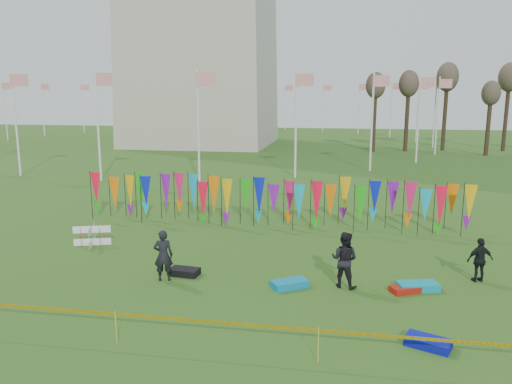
% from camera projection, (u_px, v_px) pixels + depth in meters
% --- Properties ---
extents(ground, '(160.00, 160.00, 0.00)m').
position_uv_depth(ground, '(219.00, 305.00, 15.15)').
color(ground, '#315618').
rests_on(ground, ground).
extents(flagpole_ring, '(57.40, 56.16, 8.00)m').
position_uv_depth(flagpole_ring, '(204.00, 112.00, 63.12)').
color(flagpole_ring, silver).
rests_on(flagpole_ring, ground).
extents(banner_row, '(18.64, 0.64, 2.27)m').
position_uv_depth(banner_row, '(273.00, 198.00, 23.98)').
color(banner_row, black).
rests_on(banner_row, ground).
extents(caution_tape_near, '(26.00, 0.02, 0.90)m').
position_uv_depth(caution_tape_near, '(183.00, 321.00, 12.32)').
color(caution_tape_near, '#F6C005').
rests_on(caution_tape_near, ground).
extents(box_kite, '(0.78, 0.78, 0.87)m').
position_uv_depth(box_kite, '(92.00, 236.00, 20.97)').
color(box_kite, red).
rests_on(box_kite, ground).
extents(person_left, '(0.74, 0.61, 1.79)m').
position_uv_depth(person_left, '(163.00, 255.00, 16.97)').
color(person_left, black).
rests_on(person_left, ground).
extents(person_mid, '(1.05, 0.84, 1.88)m').
position_uv_depth(person_mid, '(344.00, 260.00, 16.40)').
color(person_mid, black).
rests_on(person_mid, ground).
extents(person_right, '(1.01, 0.74, 1.54)m').
position_uv_depth(person_right, '(480.00, 260.00, 16.88)').
color(person_right, black).
rests_on(person_right, ground).
extents(kite_bag_turquoise, '(1.32, 1.14, 0.24)m').
position_uv_depth(kite_bag_turquoise, '(290.00, 284.00, 16.49)').
color(kite_bag_turquoise, '#0C80B7').
rests_on(kite_bag_turquoise, ground).
extents(kite_bag_blue, '(1.23, 0.95, 0.23)m').
position_uv_depth(kite_bag_blue, '(428.00, 342.00, 12.62)').
color(kite_bag_blue, '#0A13AD').
rests_on(kite_bag_blue, ground).
extents(kite_bag_red, '(1.20, 0.94, 0.20)m').
position_uv_depth(kite_bag_red, '(407.00, 289.00, 16.10)').
color(kite_bag_red, '#AF190B').
rests_on(kite_bag_red, ground).
extents(kite_bag_black, '(1.09, 0.70, 0.24)m').
position_uv_depth(kite_bag_black, '(184.00, 272.00, 17.61)').
color(kite_bag_black, black).
rests_on(kite_bag_black, ground).
extents(kite_bag_teal, '(1.41, 0.94, 0.25)m').
position_uv_depth(kite_bag_teal, '(418.00, 286.00, 16.27)').
color(kite_bag_teal, '#0C91AC').
rests_on(kite_bag_teal, ground).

